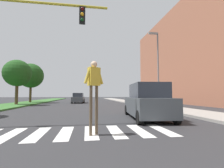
{
  "coord_description": "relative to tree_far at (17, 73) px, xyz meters",
  "views": [
    {
      "loc": [
        0.71,
        2.74,
        1.34
      ],
      "look_at": [
        3.7,
        21.64,
        2.6
      ],
      "focal_mm": 26.23,
      "sensor_mm": 36.0,
      "label": 1
    }
  ],
  "objects": [
    {
      "name": "sedan_midblock",
      "position": [
        7.35,
        5.05,
        -3.29
      ],
      "size": [
        2.04,
        4.28,
        1.63
      ],
      "color": "#474C51",
      "rests_on": "ground_plane"
    },
    {
      "name": "pedestrian_performer",
      "position": [
        8.86,
        -16.52,
        -2.38
      ],
      "size": [
        0.7,
        0.42,
        2.49
      ],
      "color": "brown",
      "rests_on": "ground_plane"
    },
    {
      "name": "suv_crossing",
      "position": [
        12.03,
        -13.2,
        -3.12
      ],
      "size": [
        2.37,
        4.76,
        1.97
      ],
      "color": "#474C51",
      "rests_on": "ground_plane"
    },
    {
      "name": "crosswalk",
      "position": [
        7.89,
        -16.06,
        -4.04
      ],
      "size": [
        7.65,
        2.2,
        0.01
      ],
      "color": "silver",
      "rests_on": "ground_plane"
    },
    {
      "name": "tree_far",
      "position": [
        0.0,
        0.0,
        0.0
      ],
      "size": [
        3.36,
        3.36,
        5.6
      ],
      "color": "#4C3823",
      "rests_on": "median_strip"
    },
    {
      "name": "median_strip",
      "position": [
        -0.28,
        3.18,
        -3.97
      ],
      "size": [
        4.37,
        64.0,
        0.15
      ],
      "primitive_type": "cube",
      "color": "#386B2D",
      "rests_on": "ground_plane"
    },
    {
      "name": "sidewalk_right",
      "position": [
        16.22,
        3.18,
        -3.97
      ],
      "size": [
        3.0,
        64.0,
        0.15
      ],
      "primitive_type": "cube",
      "color": "#9E9991",
      "rests_on": "ground_plane"
    },
    {
      "name": "street_lamp_right",
      "position": [
        15.62,
        -6.75,
        0.55
      ],
      "size": [
        1.02,
        0.24,
        7.5
      ],
      "color": "slate",
      "rests_on": "sidewalk_right"
    },
    {
      "name": "ground_plane",
      "position": [
        7.89,
        5.18,
        -4.05
      ],
      "size": [
        140.0,
        140.0,
        0.0
      ],
      "primitive_type": "plane",
      "color": "#2D2D30"
    },
    {
      "name": "tree_distant",
      "position": [
        -0.34,
        6.2,
        0.39
      ],
      "size": [
        3.97,
        3.97,
        6.29
      ],
      "color": "#4C3823",
      "rests_on": "median_strip"
    }
  ]
}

